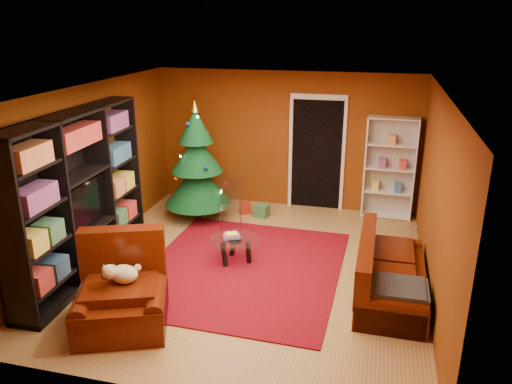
% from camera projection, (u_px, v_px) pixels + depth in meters
% --- Properties ---
extents(floor, '(5.00, 5.50, 0.05)m').
position_uv_depth(floor, '(249.00, 269.00, 7.43)').
color(floor, olive).
rests_on(floor, ground).
extents(ceiling, '(5.00, 5.50, 0.05)m').
position_uv_depth(ceiling, '(249.00, 89.00, 6.56)').
color(ceiling, silver).
rests_on(ceiling, wall_back).
extents(wall_back, '(5.00, 0.05, 2.60)m').
position_uv_depth(wall_back, '(286.00, 140.00, 9.53)').
color(wall_back, '#77350D').
rests_on(wall_back, ground).
extents(wall_left, '(0.05, 5.50, 2.60)m').
position_uv_depth(wall_left, '(89.00, 172.00, 7.57)').
color(wall_left, '#77350D').
rests_on(wall_left, ground).
extents(wall_right, '(0.05, 5.50, 2.60)m').
position_uv_depth(wall_right, '(439.00, 199.00, 6.41)').
color(wall_right, '#77350D').
rests_on(wall_right, ground).
extents(doorway, '(1.06, 0.60, 2.16)m').
position_uv_depth(doorway, '(317.00, 155.00, 9.44)').
color(doorway, black).
rests_on(doorway, floor).
extents(rug, '(2.87, 3.32, 0.02)m').
position_uv_depth(rug, '(243.00, 268.00, 7.37)').
color(rug, maroon).
rests_on(rug, floor).
extents(media_unit, '(0.60, 3.05, 2.32)m').
position_uv_depth(media_unit, '(79.00, 196.00, 6.94)').
color(media_unit, black).
rests_on(media_unit, floor).
extents(christmas_tree, '(1.43, 1.43, 2.18)m').
position_uv_depth(christmas_tree, '(197.00, 162.00, 8.96)').
color(christmas_tree, '#0A3F1C').
rests_on(christmas_tree, floor).
extents(gift_box_teal, '(0.37, 0.37, 0.28)m').
position_uv_depth(gift_box_teal, '(194.00, 201.00, 9.69)').
color(gift_box_teal, teal).
rests_on(gift_box_teal, floor).
extents(gift_box_green, '(0.28, 0.28, 0.23)m').
position_uv_depth(gift_box_green, '(262.00, 211.00, 9.28)').
color(gift_box_green, '#2D6438').
rests_on(gift_box_green, floor).
extents(gift_box_red, '(0.26, 0.26, 0.20)m').
position_uv_depth(gift_box_red, '(245.00, 208.00, 9.46)').
color(gift_box_red, maroon).
rests_on(gift_box_red, floor).
extents(white_bookshelf, '(0.90, 0.35, 1.91)m').
position_uv_depth(white_bookshelf, '(390.00, 169.00, 9.02)').
color(white_bookshelf, white).
rests_on(white_bookshelf, floor).
extents(armchair, '(1.46, 1.46, 0.88)m').
position_uv_depth(armchair, '(121.00, 293.00, 5.88)').
color(armchair, '#3F1105').
rests_on(armchair, rug).
extents(dog, '(0.48, 0.42, 0.29)m').
position_uv_depth(dog, '(124.00, 274.00, 5.86)').
color(dog, beige).
rests_on(dog, armchair).
extents(sofa, '(0.87, 1.90, 0.82)m').
position_uv_depth(sofa, '(392.00, 269.00, 6.52)').
color(sofa, '#3F1105').
rests_on(sofa, rug).
extents(coffee_table, '(1.01, 1.01, 0.48)m').
position_uv_depth(coffee_table, '(235.00, 250.00, 7.51)').
color(coffee_table, gray).
rests_on(coffee_table, rug).
extents(acrylic_chair, '(0.50, 0.53, 0.80)m').
position_uv_depth(acrylic_chair, '(231.00, 207.00, 8.66)').
color(acrylic_chair, '#66605B').
rests_on(acrylic_chair, rug).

